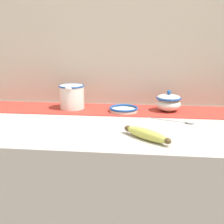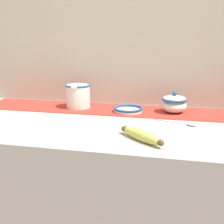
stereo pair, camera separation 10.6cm
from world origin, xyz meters
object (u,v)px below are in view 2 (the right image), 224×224
object	(u,v)px
sugar_bowl	(174,103)
spoon	(187,124)
cream_pitcher	(78,95)
small_dish	(128,109)
banana	(141,135)

from	to	relation	value
sugar_bowl	spoon	bearing A→B (deg)	-73.15
cream_pitcher	spoon	distance (m)	0.53
cream_pitcher	small_dish	bearing A→B (deg)	-7.36
cream_pitcher	small_dish	xyz separation A→B (m)	(0.24, -0.03, -0.05)
spoon	sugar_bowl	bearing A→B (deg)	128.07
banana	spoon	distance (m)	0.26
cream_pitcher	banana	size ratio (longest dim) A/B	0.86
cream_pitcher	sugar_bowl	distance (m)	0.44
banana	sugar_bowl	bearing A→B (deg)	75.24
sugar_bowl	cream_pitcher	bearing A→B (deg)	179.86
cream_pitcher	banana	bearing A→B (deg)	-48.00
spoon	banana	bearing A→B (deg)	-105.36
cream_pitcher	sugar_bowl	xyz separation A→B (m)	(0.44, -0.00, -0.02)
small_dish	spoon	distance (m)	0.29
sugar_bowl	spoon	distance (m)	0.19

